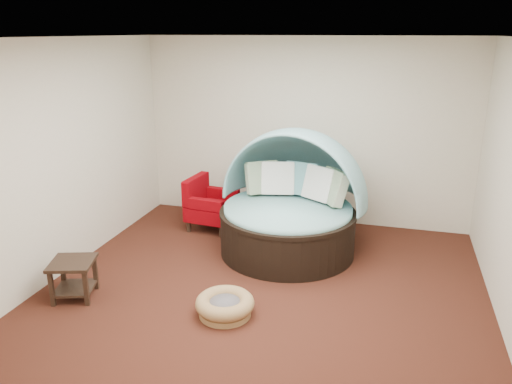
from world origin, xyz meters
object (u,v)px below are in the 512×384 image
(side_table, at_px, (73,274))
(pet_basket, at_px, (225,305))
(red_armchair, at_px, (209,205))
(canopy_daybed, at_px, (291,196))

(side_table, bearing_deg, pet_basket, 3.32)
(red_armchair, distance_m, side_table, 2.48)
(pet_basket, xyz_separation_m, red_armchair, (-1.03, 2.27, 0.25))
(red_armchair, bearing_deg, side_table, -100.91)
(red_armchair, bearing_deg, canopy_daybed, -12.37)
(red_armchair, xyz_separation_m, side_table, (-0.71, -2.37, -0.08))
(side_table, bearing_deg, red_armchair, 73.29)
(canopy_daybed, distance_m, side_table, 2.86)
(red_armchair, height_order, side_table, red_armchair)
(canopy_daybed, relative_size, side_table, 3.70)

